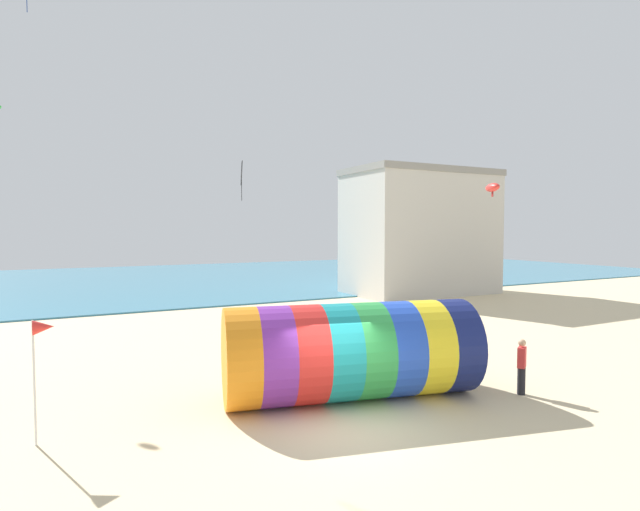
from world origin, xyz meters
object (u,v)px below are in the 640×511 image
kite_black_diamond (242,174)px  kite_red_parafoil (492,187)px  kite_handler (522,366)px  giant_inflatable_tube (351,351)px  beach_flag (42,333)px

kite_black_diamond → kite_red_parafoil: bearing=-65.8°
kite_handler → kite_black_diamond: (-3.15, 17.45, 7.48)m
kite_red_parafoil → kite_black_diamond: (-6.03, 13.40, 1.57)m
giant_inflatable_tube → kite_red_parafoil: bearing=14.0°
kite_red_parafoil → beach_flag: 16.46m
kite_red_parafoil → beach_flag: (-15.87, -1.35, -4.14)m
kite_handler → kite_black_diamond: size_ratio=0.76×
giant_inflatable_tube → kite_red_parafoil: kite_red_parafoil is taller
kite_handler → beach_flag: (-13.00, 2.70, 1.77)m
kite_handler → kite_black_diamond: 19.24m
giant_inflatable_tube → kite_handler: (4.87, -2.11, -0.56)m
kite_handler → kite_black_diamond: bearing=100.2°
kite_handler → beach_flag: beach_flag is taller
kite_handler → beach_flag: 13.39m
kite_red_parafoil → kite_black_diamond: kite_black_diamond is taller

